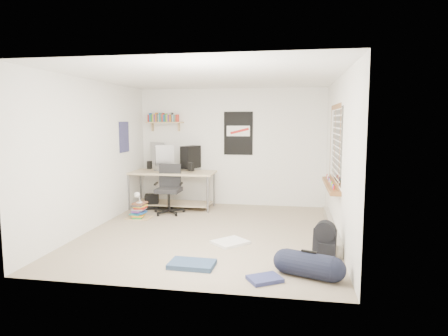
% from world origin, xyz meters
% --- Properties ---
extents(floor, '(4.00, 4.50, 0.01)m').
position_xyz_m(floor, '(0.00, 0.00, -0.01)').
color(floor, gray).
rests_on(floor, ground).
extents(ceiling, '(4.00, 4.50, 0.01)m').
position_xyz_m(ceiling, '(0.00, 0.00, 2.50)').
color(ceiling, white).
rests_on(ceiling, ground).
extents(back_wall, '(4.00, 0.01, 2.50)m').
position_xyz_m(back_wall, '(0.00, 2.25, 1.25)').
color(back_wall, silver).
rests_on(back_wall, ground).
extents(left_wall, '(0.01, 4.50, 2.50)m').
position_xyz_m(left_wall, '(-2.00, 0.00, 1.25)').
color(left_wall, silver).
rests_on(left_wall, ground).
extents(right_wall, '(0.01, 4.50, 2.50)m').
position_xyz_m(right_wall, '(2.00, 0.00, 1.25)').
color(right_wall, silver).
rests_on(right_wall, ground).
extents(desk, '(1.92, 1.27, 0.81)m').
position_xyz_m(desk, '(-1.16, 1.68, 0.36)').
color(desk, tan).
rests_on(desk, floor).
extents(monitor_left, '(0.43, 0.31, 0.48)m').
position_xyz_m(monitor_left, '(-1.50, 1.81, 1.05)').
color(monitor_left, '#A2A3A7').
rests_on(monitor_left, desk).
extents(monitor_right, '(0.38, 0.29, 0.43)m').
position_xyz_m(monitor_right, '(-1.31, 1.67, 1.02)').
color(monitor_right, '#9FA0A4').
rests_on(monitor_right, desk).
extents(pc_tower, '(0.37, 0.50, 0.48)m').
position_xyz_m(pc_tower, '(-0.84, 2.00, 1.05)').
color(pc_tower, black).
rests_on(pc_tower, desk).
extents(keyboard, '(0.36, 0.13, 0.02)m').
position_xyz_m(keyboard, '(-1.11, 1.82, 0.82)').
color(keyboard, black).
rests_on(keyboard, desk).
extents(speaker_left, '(0.09, 0.09, 0.17)m').
position_xyz_m(speaker_left, '(-1.67, 1.72, 0.89)').
color(speaker_left, black).
rests_on(speaker_left, desk).
extents(speaker_right, '(0.12, 0.12, 0.18)m').
position_xyz_m(speaker_right, '(-0.71, 1.52, 0.90)').
color(speaker_right, black).
rests_on(speaker_right, desk).
extents(office_chair, '(0.72, 0.72, 0.97)m').
position_xyz_m(office_chair, '(-1.08, 1.19, 0.49)').
color(office_chair, black).
rests_on(office_chair, floor).
extents(wall_shelf, '(0.80, 0.22, 0.24)m').
position_xyz_m(wall_shelf, '(-1.45, 2.14, 1.78)').
color(wall_shelf, tan).
rests_on(wall_shelf, back_wall).
extents(poster_back_wall, '(0.62, 0.03, 0.92)m').
position_xyz_m(poster_back_wall, '(0.15, 2.23, 1.55)').
color(poster_back_wall, black).
rests_on(poster_back_wall, back_wall).
extents(poster_left_wall, '(0.02, 0.42, 0.60)m').
position_xyz_m(poster_left_wall, '(-1.99, 1.20, 1.50)').
color(poster_left_wall, navy).
rests_on(poster_left_wall, left_wall).
extents(window, '(0.10, 1.50, 1.26)m').
position_xyz_m(window, '(1.95, 0.30, 1.45)').
color(window, brown).
rests_on(window, right_wall).
extents(baseboard_heater, '(0.08, 2.50, 0.18)m').
position_xyz_m(baseboard_heater, '(1.96, 0.30, 0.09)').
color(baseboard_heater, '#B7B2A8').
rests_on(baseboard_heater, floor).
extents(backpack, '(0.33, 0.29, 0.39)m').
position_xyz_m(backpack, '(1.75, -0.92, 0.20)').
color(backpack, black).
rests_on(backpack, floor).
extents(duffel_bag, '(0.38, 0.38, 0.58)m').
position_xyz_m(duffel_bag, '(1.52, -1.64, 0.14)').
color(duffel_bag, black).
rests_on(duffel_bag, floor).
extents(tshirt, '(0.62, 0.62, 0.04)m').
position_xyz_m(tshirt, '(0.41, -0.53, 0.02)').
color(tshirt, silver).
rests_on(tshirt, floor).
extents(jeans_a, '(0.58, 0.38, 0.06)m').
position_xyz_m(jeans_a, '(0.09, -1.54, 0.03)').
color(jeans_a, navy).
rests_on(jeans_a, floor).
extents(jeans_b, '(0.46, 0.43, 0.05)m').
position_xyz_m(jeans_b, '(1.02, -1.84, 0.03)').
color(jeans_b, navy).
rests_on(jeans_b, floor).
extents(book_stack, '(0.53, 0.46, 0.33)m').
position_xyz_m(book_stack, '(-1.52, 0.72, 0.15)').
color(book_stack, brown).
rests_on(book_stack, floor).
extents(desk_lamp, '(0.14, 0.21, 0.19)m').
position_xyz_m(desk_lamp, '(-1.50, 0.70, 0.38)').
color(desk_lamp, silver).
rests_on(desk_lamp, book_stack).
extents(subwoofer, '(0.34, 0.34, 0.31)m').
position_xyz_m(subwoofer, '(-1.56, 1.54, 0.14)').
color(subwoofer, black).
rests_on(subwoofer, floor).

